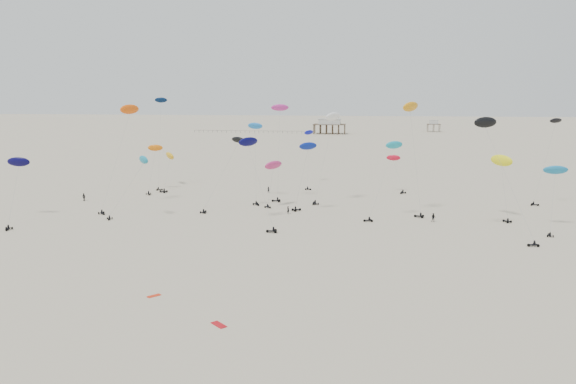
% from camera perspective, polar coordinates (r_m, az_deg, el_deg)
% --- Properties ---
extents(ground_plane, '(900.00, 900.00, 0.00)m').
position_cam_1_polar(ground_plane, '(222.31, 4.11, 3.19)').
color(ground_plane, beige).
extents(pavilion_main, '(21.00, 13.00, 9.80)m').
position_cam_1_polar(pavilion_main, '(371.74, 4.24, 6.57)').
color(pavilion_main, brown).
rests_on(pavilion_main, ground).
extents(pavilion_small, '(9.00, 7.00, 8.00)m').
position_cam_1_polar(pavilion_small, '(403.32, 14.57, 6.44)').
color(pavilion_small, brown).
rests_on(pavilion_small, ground).
extents(pier_fence, '(80.20, 0.20, 1.50)m').
position_cam_1_polar(pier_fence, '(379.10, -3.68, 6.12)').
color(pier_fence, black).
rests_on(pier_fence, ground).
extents(rig_0, '(4.58, 11.53, 13.81)m').
position_cam_1_polar(rig_0, '(156.88, -13.50, 3.25)').
color(rig_0, black).
rests_on(rig_0, ground).
extents(rig_1, '(9.02, 10.95, 17.62)m').
position_cam_1_polar(rig_1, '(128.70, -6.10, 3.18)').
color(rig_1, black).
rests_on(rig_1, ground).
extents(rig_2, '(4.65, 7.20, 23.89)m').
position_cam_1_polar(rig_2, '(138.87, -0.93, 5.75)').
color(rig_2, black).
rests_on(rig_2, ground).
extents(rig_3, '(5.53, 5.58, 10.10)m').
position_cam_1_polar(rig_3, '(153.07, 10.97, 2.28)').
color(rig_3, black).
rests_on(rig_3, ground).
extents(rig_4, '(5.74, 13.32, 20.14)m').
position_cam_1_polar(rig_4, '(139.57, -3.32, 4.72)').
color(rig_4, black).
rests_on(rig_4, ground).
extents(rig_5, '(6.02, 4.35, 15.74)m').
position_cam_1_polar(rig_5, '(125.87, 1.68, 2.78)').
color(rig_5, black).
rests_on(rig_5, ground).
extents(rig_6, '(8.65, 15.10, 17.16)m').
position_cam_1_polar(rig_6, '(131.61, -25.84, 1.80)').
color(rig_6, black).
rests_on(rig_6, ground).
extents(rig_7, '(6.80, 4.44, 20.77)m').
position_cam_1_polar(rig_7, '(145.46, 24.79, 3.33)').
color(rig_7, black).
rests_on(rig_7, ground).
extents(rig_8, '(4.93, 9.97, 13.67)m').
position_cam_1_polar(rig_8, '(127.52, 20.92, 2.43)').
color(rig_8, black).
rests_on(rig_8, ground).
extents(rig_9, '(10.40, 15.56, 24.13)m').
position_cam_1_polar(rig_9, '(112.91, 20.20, 4.57)').
color(rig_9, black).
rests_on(rig_9, ground).
extents(rig_10, '(10.30, 14.06, 19.53)m').
position_cam_1_polar(rig_10, '(114.08, -3.48, 3.01)').
color(rig_10, black).
rests_on(rig_10, ground).
extents(rig_11, '(4.26, 17.23, 19.78)m').
position_cam_1_polar(rig_11, '(163.79, 2.11, 4.61)').
color(rig_11, black).
rests_on(rig_11, ground).
extents(rig_12, '(8.33, 8.55, 16.78)m').
position_cam_1_polar(rig_12, '(120.11, 10.03, 2.69)').
color(rig_12, black).
rests_on(rig_12, ground).
extents(rig_13, '(6.13, 9.25, 24.77)m').
position_cam_1_polar(rig_13, '(125.28, 12.49, 6.65)').
color(rig_13, black).
rests_on(rig_13, ground).
extents(rig_14, '(4.49, 17.93, 25.23)m').
position_cam_1_polar(rig_14, '(137.81, -16.19, 6.59)').
color(rig_14, black).
rests_on(rig_14, ground).
extents(rig_15, '(7.18, 9.10, 22.06)m').
position_cam_1_polar(rig_15, '(135.93, 4.21, 5.91)').
color(rig_15, black).
rests_on(rig_15, ground).
extents(rig_16, '(6.03, 11.28, 13.90)m').
position_cam_1_polar(rig_16, '(121.88, 25.47, 1.28)').
color(rig_16, black).
rests_on(rig_16, ground).
extents(rig_17, '(6.68, 17.60, 15.55)m').
position_cam_1_polar(rig_17, '(164.32, -12.02, 3.03)').
color(rig_17, black).
rests_on(rig_17, ground).
extents(rig_18, '(5.02, 6.40, 11.06)m').
position_cam_1_polar(rig_18, '(131.06, -1.56, 2.29)').
color(rig_18, black).
rests_on(rig_18, ground).
extents(rig_19, '(4.20, 9.39, 25.28)m').
position_cam_1_polar(rig_19, '(161.37, -12.84, 6.50)').
color(rig_19, black).
rests_on(rig_19, ground).
extents(rig_20, '(9.01, 7.27, 13.89)m').
position_cam_1_polar(rig_20, '(123.56, -15.13, 2.04)').
color(rig_20, black).
rests_on(rig_20, ground).
extents(spectator_0, '(0.88, 0.88, 2.03)m').
position_cam_1_polar(spectator_0, '(123.95, 0.01, -2.24)').
color(spectator_0, black).
rests_on(spectator_0, ground).
extents(spectator_1, '(1.15, 0.84, 2.12)m').
position_cam_1_polar(spectator_1, '(120.31, 14.54, -2.94)').
color(spectator_1, black).
rests_on(spectator_1, ground).
extents(spectator_2, '(1.53, 1.21, 2.29)m').
position_cam_1_polar(spectator_2, '(147.82, -20.01, -0.85)').
color(spectator_2, black).
rests_on(spectator_2, ground).
extents(spectator_3, '(0.79, 0.61, 1.94)m').
position_cam_1_polar(spectator_3, '(150.39, -2.00, -0.07)').
color(spectator_3, black).
rests_on(spectator_3, ground).
extents(grounded_kite_a, '(2.23, 2.15, 0.08)m').
position_cam_1_polar(grounded_kite_a, '(66.74, -7.04, -13.27)').
color(grounded_kite_a, '#B80B13').
rests_on(grounded_kite_a, ground).
extents(grounded_kite_b, '(1.72, 1.81, 0.07)m').
position_cam_1_polar(grounded_kite_b, '(76.99, -13.46, -10.24)').
color(grounded_kite_b, red).
rests_on(grounded_kite_b, ground).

